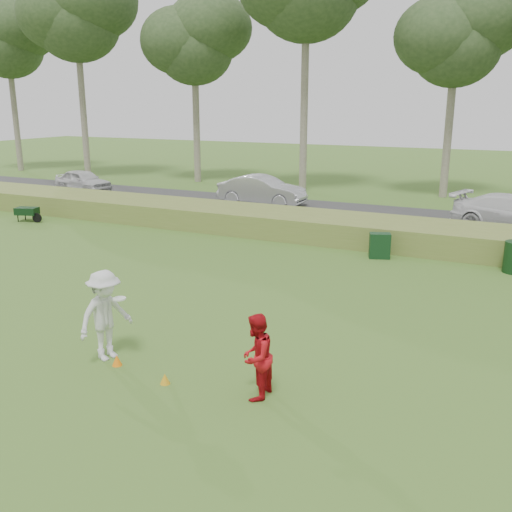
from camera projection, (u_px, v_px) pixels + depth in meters
The scene contains 15 objects.
ground at pixel (174, 360), 12.09m from camera, with size 120.00×120.00×0.00m, color #396321.
reed_strip at pixel (344, 229), 22.40m from camera, with size 80.00×3.00×0.90m, color #5C712D.
park_road at pixel (375, 217), 26.86m from camera, with size 80.00×6.00×0.06m, color #2D2D2D.
tree_0 at pixel (7, 40), 42.50m from camera, with size 6.76×6.76×13.00m.
tree_1 at pixel (76, 14), 37.73m from camera, with size 7.54×7.54×14.50m.
tree_2 at pixel (194, 42), 36.45m from camera, with size 6.50×6.50×12.00m.
tree_4 at pixel (457, 37), 30.30m from camera, with size 6.24×6.24×11.50m.
player_white at pixel (105, 315), 11.91m from camera, with size 1.05×1.40×1.94m.
player_red at pixel (256, 357), 10.35m from camera, with size 0.79×0.62×1.62m, color #B60F17.
cone_orange at pixel (117, 360), 11.80m from camera, with size 0.21×0.21×0.23m, color orange.
cone_yellow at pixel (165, 379), 11.03m from camera, with size 0.20×0.20×0.22m, color orange.
utility_cabinet at pixel (380, 246), 19.81m from camera, with size 0.71×0.44×0.88m, color #103217.
wheelbarrow at pixel (27, 211), 25.83m from camera, with size 1.35×0.85×0.64m.
car_left at pixel (83, 181), 33.85m from camera, with size 1.55×3.86×1.32m, color silver.
car_mid at pixel (262, 190), 29.68m from camera, with size 1.59×4.57×1.51m, color #B9B9BD.
Camera 1 is at (6.36, -9.24, 5.30)m, focal length 40.00 mm.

